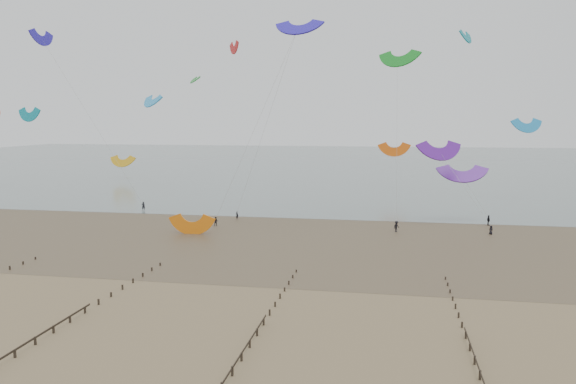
# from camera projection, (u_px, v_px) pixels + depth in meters

# --- Properties ---
(ground) EXTENTS (500.00, 500.00, 0.00)m
(ground) POSITION_uv_depth(u_px,v_px,m) (240.00, 301.00, 58.88)
(ground) COLOR brown
(ground) RESTS_ON ground
(sea_and_shore) EXTENTS (500.00, 665.00, 0.03)m
(sea_and_shore) POSITION_uv_depth(u_px,v_px,m) (271.00, 234.00, 93.18)
(sea_and_shore) COLOR #475654
(sea_and_shore) RESTS_ON ground
(groynes) EXTENTS (72.16, 50.16, 1.00)m
(groynes) POSITION_uv_depth(u_px,v_px,m) (224.00, 383.00, 39.53)
(groynes) COLOR black
(groynes) RESTS_ON ground
(kitesurfer_lead) EXTENTS (0.67, 0.58, 1.53)m
(kitesurfer_lead) POSITION_uv_depth(u_px,v_px,m) (237.00, 215.00, 107.06)
(kitesurfer_lead) COLOR black
(kitesurfer_lead) RESTS_ON ground
(kitesurfers) EXTENTS (105.03, 22.73, 1.89)m
(kitesurfers) POSITION_uv_depth(u_px,v_px,m) (471.00, 221.00, 99.98)
(kitesurfers) COLOR black
(kitesurfers) RESTS_ON ground
(grounded_kite) EXTENTS (6.69, 5.25, 3.65)m
(grounded_kite) POSITION_uv_depth(u_px,v_px,m) (192.00, 234.00, 93.44)
(grounded_kite) COLOR orange
(grounded_kite) RESTS_ON ground
(kites_airborne) EXTENTS (268.02, 116.69, 44.39)m
(kites_airborne) POSITION_uv_depth(u_px,v_px,m) (297.00, 111.00, 144.19)
(kites_airborne) COLOR #EB335C
(kites_airborne) RESTS_ON ground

